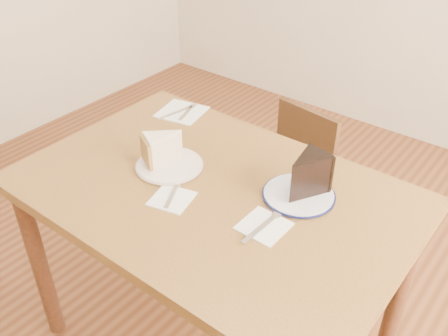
{
  "coord_description": "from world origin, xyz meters",
  "views": [
    {
      "loc": [
        0.79,
        -0.95,
        1.67
      ],
      "look_at": [
        0.01,
        0.05,
        0.8
      ],
      "focal_mm": 40.0,
      "sensor_mm": 36.0,
      "label": 1
    }
  ],
  "objects_px": {
    "chocolate_cake": "(305,178)",
    "table": "(213,213)",
    "plate_cream": "(169,165)",
    "carrot_cake": "(165,148)",
    "chair_far": "(286,183)",
    "plate_navy": "(299,195)"
  },
  "relations": [
    {
      "from": "chair_far",
      "to": "plate_cream",
      "type": "bearing_deg",
      "value": 87.39
    },
    {
      "from": "table",
      "to": "carrot_cake",
      "type": "height_order",
      "value": "carrot_cake"
    },
    {
      "from": "plate_navy",
      "to": "chocolate_cake",
      "type": "distance_m",
      "value": 0.07
    },
    {
      "from": "table",
      "to": "carrot_cake",
      "type": "bearing_deg",
      "value": 176.28
    },
    {
      "from": "plate_cream",
      "to": "carrot_cake",
      "type": "bearing_deg",
      "value": 156.44
    },
    {
      "from": "chair_far",
      "to": "plate_cream",
      "type": "distance_m",
      "value": 0.69
    },
    {
      "from": "table",
      "to": "plate_cream",
      "type": "relative_size",
      "value": 5.72
    },
    {
      "from": "table",
      "to": "plate_cream",
      "type": "height_order",
      "value": "plate_cream"
    },
    {
      "from": "plate_navy",
      "to": "table",
      "type": "bearing_deg",
      "value": -151.31
    },
    {
      "from": "chocolate_cake",
      "to": "carrot_cake",
      "type": "bearing_deg",
      "value": 24.44
    },
    {
      "from": "chocolate_cake",
      "to": "table",
      "type": "bearing_deg",
      "value": 38.18
    },
    {
      "from": "chair_far",
      "to": "chocolate_cake",
      "type": "xyz_separation_m",
      "value": [
        0.32,
        -0.45,
        0.42
      ]
    },
    {
      "from": "chair_far",
      "to": "plate_cream",
      "type": "relative_size",
      "value": 3.41
    },
    {
      "from": "table",
      "to": "plate_navy",
      "type": "bearing_deg",
      "value": 28.69
    },
    {
      "from": "plate_cream",
      "to": "chair_far",
      "type": "bearing_deg",
      "value": 79.31
    },
    {
      "from": "carrot_cake",
      "to": "chocolate_cake",
      "type": "bearing_deg",
      "value": 41.75
    },
    {
      "from": "chair_far",
      "to": "plate_navy",
      "type": "height_order",
      "value": "plate_navy"
    },
    {
      "from": "plate_navy",
      "to": "carrot_cake",
      "type": "bearing_deg",
      "value": -165.58
    },
    {
      "from": "table",
      "to": "carrot_cake",
      "type": "distance_m",
      "value": 0.26
    },
    {
      "from": "carrot_cake",
      "to": "table",
      "type": "bearing_deg",
      "value": 23.43
    },
    {
      "from": "table",
      "to": "chocolate_cake",
      "type": "xyz_separation_m",
      "value": [
        0.24,
        0.13,
        0.17
      ]
    },
    {
      "from": "plate_cream",
      "to": "carrot_cake",
      "type": "xyz_separation_m",
      "value": [
        -0.02,
        0.01,
        0.05
      ]
    }
  ]
}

